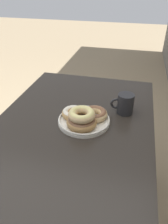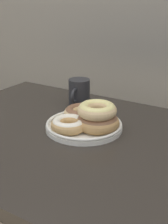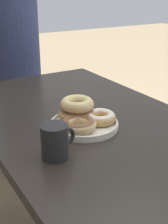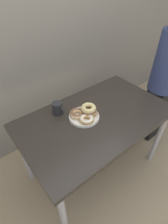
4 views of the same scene
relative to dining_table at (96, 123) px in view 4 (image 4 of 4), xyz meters
The scene contains 6 objects.
ground_plane 0.76m from the dining_table, 90.00° to the right, with size 14.00×14.00×0.00m, color #937F60.
wall_back 1.00m from the dining_table, 90.00° to the left, with size 8.00×0.05×2.60m.
dining_table is the anchor object (origin of this frame).
donut_plate 0.15m from the dining_table, 147.95° to the left, with size 0.27×0.26×0.10m.
coffee_mug 0.35m from the dining_table, 134.54° to the left, with size 0.08×0.12×0.11m.
person_figure 0.92m from the dining_table, ahead, with size 0.32×0.29×1.51m.
Camera 4 is at (-0.77, -0.46, 1.73)m, focal length 28.00 mm.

